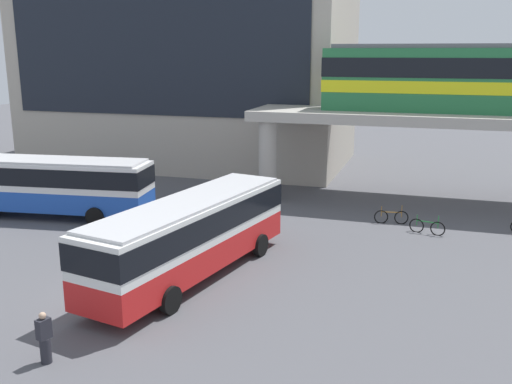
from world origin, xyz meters
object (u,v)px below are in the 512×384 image
(bicycle_green, at_px, (427,227))
(pedestrian_by_bike_rack, at_px, (45,339))
(bus_main, at_px, (191,230))
(station_building, at_px, (191,59))
(bicycle_brown, at_px, (391,217))
(bus_secondary, at_px, (51,181))

(bicycle_green, xyz_separation_m, pedestrian_by_bike_rack, (-10.40, -16.05, 0.39))
(bus_main, relative_size, pedestrian_by_bike_rack, 7.08)
(station_building, distance_m, pedestrian_by_bike_rack, 33.10)
(station_building, bearing_deg, bicycle_brown, -38.44)
(bus_secondary, bearing_deg, bicycle_brown, 13.11)
(bicycle_brown, relative_size, bicycle_green, 1.01)
(bus_secondary, xyz_separation_m, bicycle_brown, (17.94, 4.18, -1.63))
(station_building, distance_m, bus_main, 26.55)
(bus_main, xyz_separation_m, bicycle_brown, (7.10, 10.00, -1.63))
(station_building, height_order, bus_secondary, station_building)
(bus_secondary, relative_size, bicycle_brown, 6.35)
(bicycle_green, relative_size, pedestrian_by_bike_rack, 1.10)
(station_building, bearing_deg, bicycle_green, -38.09)
(bicycle_brown, height_order, pedestrian_by_bike_rack, pedestrian_by_bike_rack)
(pedestrian_by_bike_rack, bearing_deg, bus_main, 78.80)
(pedestrian_by_bike_rack, bearing_deg, station_building, 105.69)
(station_building, height_order, bicycle_green, station_building)
(bicycle_brown, bearing_deg, bicycle_green, -34.66)
(bus_secondary, bearing_deg, pedestrian_by_bike_rack, -54.45)
(bicycle_green, bearing_deg, pedestrian_by_bike_rack, -122.94)
(bicycle_brown, bearing_deg, bus_secondary, -166.89)
(station_building, bearing_deg, pedestrian_by_bike_rack, -74.31)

